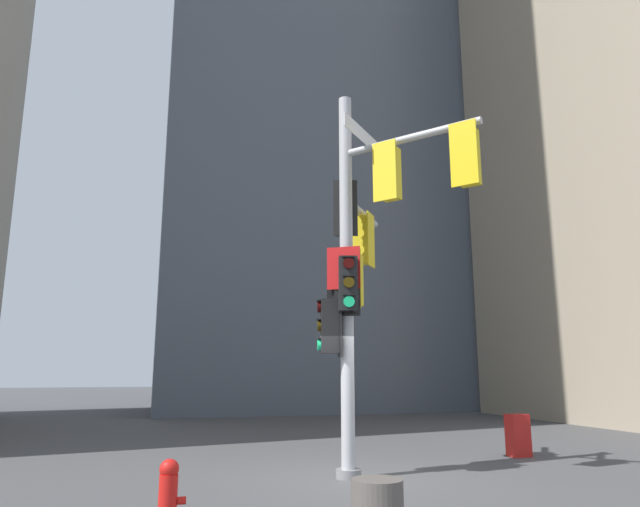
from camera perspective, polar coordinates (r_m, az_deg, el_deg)
ground at (r=10.89m, az=2.86°, el=-21.53°), size 120.00×120.00×0.00m
building_mid_block at (r=39.44m, az=-2.57°, el=23.55°), size 14.68×14.68×49.13m
signal_pole_assembly at (r=10.91m, az=4.30°, el=0.34°), size 2.40×3.97×7.28m
fire_hydrant at (r=7.53m, az=-14.92°, el=-22.26°), size 0.33×0.23×0.85m
newspaper_box at (r=14.11m, az=19.17°, el=-16.77°), size 0.45×0.36×0.91m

